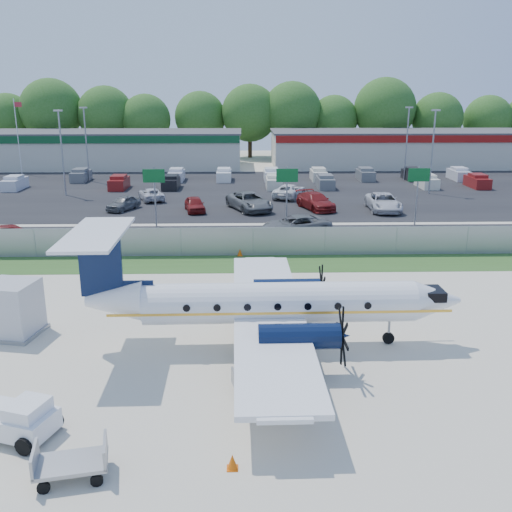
{
  "coord_description": "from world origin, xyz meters",
  "views": [
    {
      "loc": [
        -0.76,
        -24.15,
        11.14
      ],
      "look_at": [
        0.0,
        6.0,
        2.3
      ],
      "focal_mm": 40.0,
      "sensor_mm": 36.0,
      "label": 1
    }
  ],
  "objects_px": {
    "aircraft": "(271,303)",
    "service_container": "(13,311)",
    "baggage_cart_near": "(71,462)",
    "pushback_tug": "(19,419)",
    "baggage_cart_far": "(258,383)"
  },
  "relations": [
    {
      "from": "pushback_tug",
      "to": "service_container",
      "type": "height_order",
      "value": "service_container"
    },
    {
      "from": "baggage_cart_far",
      "to": "service_container",
      "type": "bearing_deg",
      "value": 153.08
    },
    {
      "from": "pushback_tug",
      "to": "service_container",
      "type": "distance_m",
      "value": 9.01
    },
    {
      "from": "baggage_cart_far",
      "to": "service_container",
      "type": "distance_m",
      "value": 12.71
    },
    {
      "from": "aircraft",
      "to": "service_container",
      "type": "xyz_separation_m",
      "value": [
        -12.01,
        1.51,
        -0.86
      ]
    },
    {
      "from": "aircraft",
      "to": "baggage_cart_near",
      "type": "xyz_separation_m",
      "value": [
        -6.37,
        -8.97,
        -1.55
      ]
    },
    {
      "from": "aircraft",
      "to": "pushback_tug",
      "type": "height_order",
      "value": "aircraft"
    },
    {
      "from": "pushback_tug",
      "to": "aircraft",
      "type": "bearing_deg",
      "value": 38.26
    },
    {
      "from": "aircraft",
      "to": "baggage_cart_far",
      "type": "distance_m",
      "value": 4.58
    },
    {
      "from": "aircraft",
      "to": "baggage_cart_near",
      "type": "bearing_deg",
      "value": -125.4
    },
    {
      "from": "baggage_cart_near",
      "to": "service_container",
      "type": "distance_m",
      "value": 11.92
    },
    {
      "from": "aircraft",
      "to": "service_container",
      "type": "relative_size",
      "value": 6.31
    },
    {
      "from": "pushback_tug",
      "to": "service_container",
      "type": "xyz_separation_m",
      "value": [
        -3.34,
        8.35,
        0.56
      ]
    },
    {
      "from": "aircraft",
      "to": "service_container",
      "type": "distance_m",
      "value": 12.14
    },
    {
      "from": "baggage_cart_near",
      "to": "service_container",
      "type": "height_order",
      "value": "service_container"
    }
  ]
}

